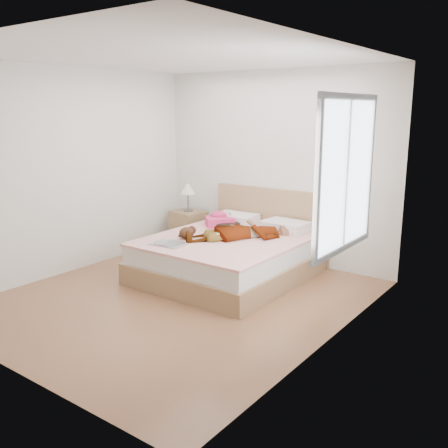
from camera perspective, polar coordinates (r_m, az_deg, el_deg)
name	(u,v)px	position (r m, az deg, el deg)	size (l,w,h in m)	color
ground	(179,298)	(5.69, -5.15, -8.44)	(4.00, 4.00, 0.00)	#4D2B18
woman	(243,229)	(6.23, 2.15, -0.59)	(0.56, 1.49, 0.21)	silver
hair	(227,221)	(6.92, 0.36, 0.30)	(0.49, 0.60, 0.09)	black
phone	(229,212)	(6.81, 0.59, 1.37)	(0.05, 0.10, 0.01)	silver
room_shell	(346,175)	(4.63, 13.81, 5.50)	(4.00, 4.00, 4.00)	white
bed	(233,254)	(6.37, 0.99, -3.42)	(1.80, 2.08, 1.00)	brown
towel	(220,220)	(6.85, -0.50, 0.47)	(0.48, 0.48, 0.20)	#EF4191
magazine	(167,244)	(5.95, -6.50, -2.24)	(0.45, 0.32, 0.02)	silver
coffee_mug	(218,236)	(6.09, -0.67, -1.41)	(0.13, 0.11, 0.10)	white
plush_toy	(187,232)	(6.18, -4.21, -0.96)	(0.19, 0.27, 0.15)	black
nightstand	(188,226)	(7.63, -4.08, -0.26)	(0.52, 0.48, 1.00)	brown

